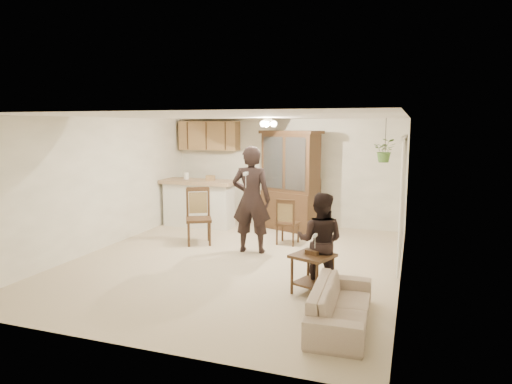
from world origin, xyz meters
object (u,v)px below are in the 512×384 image
(adult, at_px, (251,205))
(china_hutch, at_px, (290,181))
(chair_hutch_right, at_px, (288,231))
(sofa, at_px, (341,295))
(chair_hutch_left, at_px, (306,215))
(child, at_px, (320,243))
(side_table, at_px, (312,273))
(chair_bar, at_px, (199,228))

(adult, height_order, china_hutch, china_hutch)
(china_hutch, bearing_deg, chair_hutch_right, -55.76)
(sofa, height_order, chair_hutch_left, chair_hutch_left)
(child, bearing_deg, side_table, 77.12)
(adult, xyz_separation_m, chair_hutch_right, (0.49, 0.79, -0.64))
(adult, xyz_separation_m, chair_bar, (-1.19, 0.20, -0.58))
(side_table, distance_m, chair_hutch_left, 4.05)
(chair_bar, xyz_separation_m, chair_hutch_left, (1.72, 2.00, 0.01))
(sofa, relative_size, chair_hutch_left, 1.61)
(sofa, bearing_deg, chair_bar, 46.54)
(child, distance_m, side_table, 0.45)
(side_table, bearing_deg, sofa, -58.57)
(chair_hutch_left, bearing_deg, side_table, -55.73)
(sofa, bearing_deg, side_table, 28.70)
(child, distance_m, chair_hutch_left, 3.87)
(side_table, distance_m, chair_hutch_right, 2.73)
(chair_bar, height_order, chair_hutch_right, chair_bar)
(side_table, relative_size, chair_hutch_left, 0.57)
(child, height_order, chair_hutch_left, child)
(sofa, relative_size, chair_bar, 1.67)
(adult, relative_size, child, 1.33)
(sofa, bearing_deg, china_hutch, 19.22)
(chair_hutch_left, bearing_deg, sofa, -52.30)
(chair_hutch_left, distance_m, chair_hutch_right, 1.41)
(sofa, xyz_separation_m, child, (-0.48, 1.10, 0.31))
(china_hutch, bearing_deg, chair_bar, -105.96)
(chair_bar, bearing_deg, chair_hutch_left, 20.93)
(chair_hutch_left, bearing_deg, child, -54.08)
(child, xyz_separation_m, side_table, (-0.06, -0.23, -0.38))
(china_hutch, relative_size, chair_hutch_left, 1.92)
(child, relative_size, chair_bar, 1.21)
(china_hutch, relative_size, side_table, 3.36)
(adult, xyz_separation_m, side_table, (1.53, -1.73, -0.61))
(sofa, distance_m, chair_bar, 4.30)
(chair_bar, xyz_separation_m, chair_hutch_right, (1.68, 0.59, -0.05))
(sofa, height_order, side_table, sofa)
(china_hutch, height_order, side_table, china_hutch)
(sofa, bearing_deg, chair_hutch_right, 22.25)
(china_hutch, bearing_deg, chair_hutch_left, 47.83)
(sofa, xyz_separation_m, side_table, (-0.53, 0.87, -0.07))
(sofa, distance_m, chair_hutch_left, 5.04)
(sofa, height_order, adult, adult)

